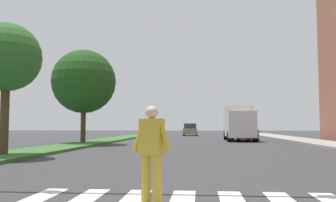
% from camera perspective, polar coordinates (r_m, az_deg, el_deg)
% --- Properties ---
extents(ground_plane, '(140.00, 140.00, 0.00)m').
position_cam_1_polar(ground_plane, '(29.49, 5.50, -6.59)').
color(ground_plane, '#38383A').
extents(median_strip, '(2.61, 64.00, 0.15)m').
position_cam_1_polar(median_strip, '(28.68, -11.43, -6.46)').
color(median_strip, '#386B2D').
rests_on(median_strip, ground_plane).
extents(tree_mid, '(2.95, 2.95, 5.63)m').
position_cam_1_polar(tree_mid, '(16.85, -24.52, 6.33)').
color(tree_mid, '#4C3823').
rests_on(tree_mid, median_strip).
extents(tree_far, '(4.65, 4.65, 6.76)m').
position_cam_1_polar(tree_far, '(26.69, -13.36, 3.05)').
color(tree_far, '#4C3823').
rests_on(tree_far, median_strip).
extents(sidewalk_right, '(3.00, 64.00, 0.15)m').
position_cam_1_polar(sidewalk_right, '(28.90, 23.39, -6.19)').
color(sidewalk_right, '#9E9991').
rests_on(sidewalk_right, ground_plane).
extents(pedestrian_performer, '(0.72, 0.36, 1.69)m').
position_cam_1_polar(pedestrian_performer, '(6.08, -2.65, -7.93)').
color(pedestrian_performer, gold).
rests_on(pedestrian_performer, ground_plane).
extents(sedan_midblock, '(1.97, 4.46, 1.67)m').
position_cam_1_polar(sedan_midblock, '(32.63, 12.12, -4.91)').
color(sedan_midblock, gray).
rests_on(sedan_midblock, ground_plane).
extents(sedan_distant, '(1.97, 4.21, 1.64)m').
position_cam_1_polar(sedan_distant, '(48.17, 3.58, -4.67)').
color(sedan_distant, gray).
rests_on(sedan_distant, ground_plane).
extents(truck_box_delivery, '(2.40, 6.20, 3.10)m').
position_cam_1_polar(truck_box_delivery, '(32.52, 11.28, -3.41)').
color(truck_box_delivery, silver).
rests_on(truck_box_delivery, ground_plane).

